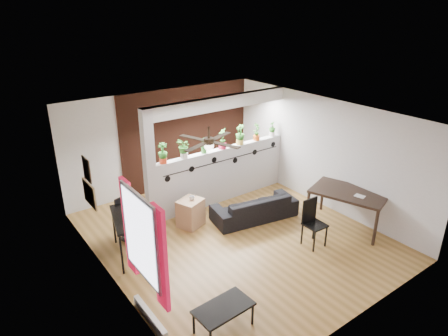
# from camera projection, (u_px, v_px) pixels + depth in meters

# --- Properties ---
(room_shell) EXTENTS (6.30, 7.10, 2.90)m
(room_shell) POSITION_uv_depth(u_px,v_px,m) (234.00, 179.00, 7.92)
(room_shell) COLOR brown
(room_shell) RESTS_ON ground
(partition_wall) EXTENTS (3.60, 0.18, 1.35)m
(partition_wall) POSITION_uv_depth(u_px,v_px,m) (223.00, 174.00, 9.71)
(partition_wall) COLOR #BCBCC1
(partition_wall) RESTS_ON ground
(ceiling_header) EXTENTS (3.60, 0.18, 0.30)m
(ceiling_header) POSITION_uv_depth(u_px,v_px,m) (222.00, 103.00, 9.03)
(ceiling_header) COLOR silver
(ceiling_header) RESTS_ON room_shell
(pier_column) EXTENTS (0.22, 0.20, 2.60)m
(pier_column) POSITION_uv_depth(u_px,v_px,m) (150.00, 169.00, 8.43)
(pier_column) COLOR #BCBCC1
(pier_column) RESTS_ON ground
(brick_panel) EXTENTS (3.90, 0.05, 2.60)m
(brick_panel) POSITION_uv_depth(u_px,v_px,m) (190.00, 135.00, 10.57)
(brick_panel) COLOR brown
(brick_panel) RESTS_ON ground
(vine_decal) EXTENTS (3.31, 0.01, 0.30)m
(vine_decal) POSITION_uv_depth(u_px,v_px,m) (225.00, 160.00, 9.49)
(vine_decal) COLOR black
(vine_decal) RESTS_ON partition_wall
(window_assembly) EXTENTS (0.09, 1.30, 1.55)m
(window_assembly) POSITION_uv_depth(u_px,v_px,m) (142.00, 239.00, 5.55)
(window_assembly) COLOR white
(window_assembly) RESTS_ON room_shell
(baseboard_heater) EXTENTS (0.08, 1.00, 0.18)m
(baseboard_heater) POSITION_uv_depth(u_px,v_px,m) (150.00, 318.00, 6.10)
(baseboard_heater) COLOR beige
(baseboard_heater) RESTS_ON ground
(corkboard) EXTENTS (0.03, 0.60, 0.45)m
(corkboard) POSITION_uv_depth(u_px,v_px,m) (90.00, 194.00, 7.20)
(corkboard) COLOR #977849
(corkboard) RESTS_ON room_shell
(framed_art) EXTENTS (0.03, 0.34, 0.44)m
(framed_art) POSITION_uv_depth(u_px,v_px,m) (87.00, 169.00, 6.97)
(framed_art) COLOR #8C7259
(framed_art) RESTS_ON room_shell
(ceiling_fan) EXTENTS (1.19, 1.19, 0.43)m
(ceiling_fan) POSITION_uv_depth(u_px,v_px,m) (209.00, 143.00, 6.87)
(ceiling_fan) COLOR black
(ceiling_fan) RESTS_ON room_shell
(potted_plant_0) EXTENTS (0.30, 0.28, 0.45)m
(potted_plant_0) POSITION_uv_depth(u_px,v_px,m) (163.00, 153.00, 8.50)
(potted_plant_0) COLOR #EE411C
(potted_plant_0) RESTS_ON partition_wall
(potted_plant_1) EXTENTS (0.20, 0.24, 0.46)m
(potted_plant_1) POSITION_uv_depth(u_px,v_px,m) (184.00, 148.00, 8.79)
(potted_plant_1) COLOR white
(potted_plant_1) RESTS_ON partition_wall
(potted_plant_2) EXTENTS (0.18, 0.20, 0.36)m
(potted_plant_2) POSITION_uv_depth(u_px,v_px,m) (204.00, 145.00, 9.09)
(potted_plant_2) COLOR #3E9135
(potted_plant_2) RESTS_ON partition_wall
(potted_plant_3) EXTENTS (0.25, 0.29, 0.49)m
(potted_plant_3) POSITION_uv_depth(u_px,v_px,m) (222.00, 138.00, 9.36)
(potted_plant_3) COLOR #D02145
(potted_plant_3) RESTS_ON partition_wall
(potted_plant_4) EXTENTS (0.22, 0.27, 0.49)m
(potted_plant_4) POSITION_uv_depth(u_px,v_px,m) (240.00, 134.00, 9.64)
(potted_plant_4) COLOR gold
(potted_plant_4) RESTS_ON partition_wall
(potted_plant_5) EXTENTS (0.27, 0.23, 0.45)m
(potted_plant_5) POSITION_uv_depth(u_px,v_px,m) (257.00, 131.00, 9.94)
(potted_plant_5) COLOR #DF5C1A
(potted_plant_5) RESTS_ON partition_wall
(potted_plant_6) EXTENTS (0.23, 0.25, 0.39)m
(potted_plant_6) POSITION_uv_depth(u_px,v_px,m) (272.00, 128.00, 10.24)
(potted_plant_6) COLOR white
(potted_plant_6) RESTS_ON partition_wall
(sofa) EXTENTS (1.94, 1.04, 0.54)m
(sofa) POSITION_uv_depth(u_px,v_px,m) (254.00, 207.00, 9.02)
(sofa) COLOR black
(sofa) RESTS_ON ground
(cube_shelf) EXTENTS (0.63, 0.60, 0.61)m
(cube_shelf) POSITION_uv_depth(u_px,v_px,m) (191.00, 213.00, 8.70)
(cube_shelf) COLOR tan
(cube_shelf) RESTS_ON ground
(cup) EXTENTS (0.13, 0.13, 0.09)m
(cup) POSITION_uv_depth(u_px,v_px,m) (192.00, 198.00, 8.59)
(cup) COLOR gray
(cup) RESTS_ON cube_shelf
(computer_desk) EXTENTS (0.89, 1.29, 0.85)m
(computer_desk) POSITION_uv_depth(u_px,v_px,m) (130.00, 220.00, 7.50)
(computer_desk) COLOR black
(computer_desk) RESTS_ON ground
(monitor) EXTENTS (0.33, 0.11, 0.19)m
(monitor) POSITION_uv_depth(u_px,v_px,m) (126.00, 209.00, 7.55)
(monitor) COLOR black
(monitor) RESTS_ON computer_desk
(office_chair) EXTENTS (0.48, 0.48, 0.91)m
(office_chair) POSITION_uv_depth(u_px,v_px,m) (128.00, 221.00, 8.18)
(office_chair) COLOR black
(office_chair) RESTS_ON ground
(dining_table) EXTENTS (1.38, 1.75, 0.83)m
(dining_table) POSITION_uv_depth(u_px,v_px,m) (349.00, 195.00, 8.51)
(dining_table) COLOR black
(dining_table) RESTS_ON ground
(book) EXTENTS (0.19, 0.23, 0.02)m
(book) POSITION_uv_depth(u_px,v_px,m) (358.00, 197.00, 8.19)
(book) COLOR gray
(book) RESTS_ON dining_table
(folding_chair) EXTENTS (0.41, 0.41, 0.98)m
(folding_chair) POSITION_uv_depth(u_px,v_px,m) (312.00, 218.00, 7.94)
(folding_chair) COLOR black
(folding_chair) RESTS_ON ground
(coffee_table) EXTENTS (0.90, 0.53, 0.41)m
(coffee_table) POSITION_uv_depth(u_px,v_px,m) (224.00, 309.00, 5.88)
(coffee_table) COLOR black
(coffee_table) RESTS_ON ground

